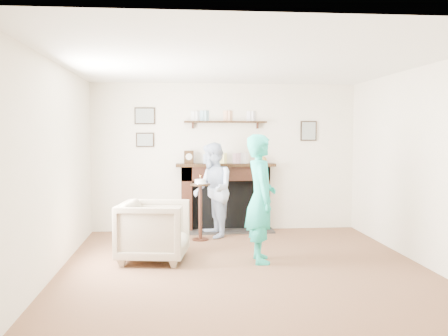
{
  "coord_description": "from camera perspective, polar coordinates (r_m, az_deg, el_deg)",
  "views": [
    {
      "loc": [
        -0.81,
        -5.97,
        1.66
      ],
      "look_at": [
        -0.17,
        0.9,
        1.18
      ],
      "focal_mm": 40.0,
      "sensor_mm": 36.0,
      "label": 1
    }
  ],
  "objects": [
    {
      "name": "ground",
      "position": [
        6.25,
        2.34,
        -11.4
      ],
      "size": [
        5.0,
        5.0,
        0.0
      ],
      "primitive_type": "plane",
      "color": "brown",
      "rests_on": "ground"
    },
    {
      "name": "room_shell",
      "position": [
        6.72,
        1.56,
        3.68
      ],
      "size": [
        4.54,
        5.02,
        2.52
      ],
      "color": "beige",
      "rests_on": "ground"
    },
    {
      "name": "armchair",
      "position": [
        6.68,
        -7.97,
        -10.44
      ],
      "size": [
        0.98,
        0.96,
        0.78
      ],
      "primitive_type": "imported",
      "rotation": [
        0.0,
        0.0,
        1.42
      ],
      "color": "#C5B693",
      "rests_on": "ground"
    },
    {
      "name": "man",
      "position": [
        8.07,
        -1.29,
        -7.88
      ],
      "size": [
        0.7,
        0.83,
        1.52
      ],
      "primitive_type": "imported",
      "rotation": [
        0.0,
        0.0,
        -1.38
      ],
      "color": "silver",
      "rests_on": "ground"
    },
    {
      "name": "woman",
      "position": [
        6.59,
        4.17,
        -10.6
      ],
      "size": [
        0.39,
        0.6,
        1.65
      ],
      "primitive_type": "imported",
      "rotation": [
        0.0,
        0.0,
        1.57
      ],
      "color": "teal",
      "rests_on": "ground"
    },
    {
      "name": "pedestal_table",
      "position": [
        7.74,
        -2.73,
        -3.7
      ],
      "size": [
        0.32,
        0.32,
        1.01
      ],
      "color": "black",
      "rests_on": "ground"
    }
  ]
}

